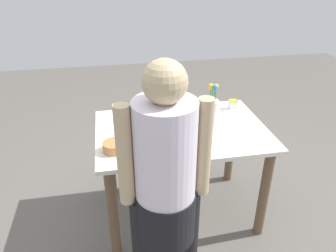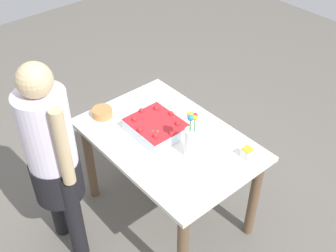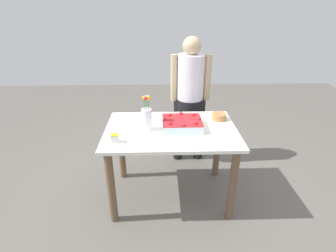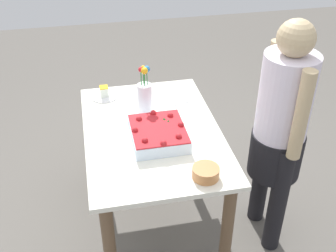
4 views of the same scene
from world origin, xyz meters
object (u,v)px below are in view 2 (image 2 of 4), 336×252
(serving_plate_with_slice, at_px, (247,155))
(cake_knife, at_px, (166,178))
(fruit_bowl, at_px, (102,113))
(person_standing, at_px, (52,155))
(flower_vase, at_px, (192,140))
(sheet_cake, at_px, (156,127))

(serving_plate_with_slice, distance_m, cake_knife, 0.54)
(fruit_bowl, bearing_deg, cake_knife, 176.04)
(fruit_bowl, xyz_separation_m, person_standing, (-0.23, 0.51, 0.06))
(flower_vase, height_order, fruit_bowl, flower_vase)
(flower_vase, xyz_separation_m, person_standing, (0.46, 0.71, -0.03))
(flower_vase, relative_size, person_standing, 0.22)
(person_standing, bearing_deg, cake_knife, -48.90)
(sheet_cake, relative_size, cake_knife, 1.92)
(cake_knife, bearing_deg, serving_plate_with_slice, -34.27)
(sheet_cake, bearing_deg, person_standing, 77.98)
(serving_plate_with_slice, distance_m, person_standing, 1.20)
(cake_knife, distance_m, fruit_bowl, 0.76)
(person_standing, bearing_deg, sheet_cake, -12.02)
(flower_vase, bearing_deg, sheet_cake, 4.70)
(cake_knife, relative_size, fruit_bowl, 1.32)
(cake_knife, distance_m, flower_vase, 0.29)
(sheet_cake, distance_m, serving_plate_with_slice, 0.63)
(fruit_bowl, bearing_deg, sheet_cake, -154.82)
(sheet_cake, bearing_deg, cake_knife, 148.47)
(cake_knife, bearing_deg, sheet_cake, 45.34)
(sheet_cake, xyz_separation_m, person_standing, (0.15, 0.69, 0.05))
(flower_vase, height_order, person_standing, person_standing)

